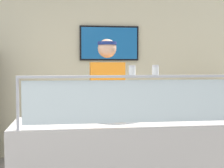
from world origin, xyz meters
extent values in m
cube|color=beige|center=(1.06, 2.76, 1.35)|extent=(6.52, 0.08, 2.70)
cube|color=black|center=(1.18, 2.69, 1.81)|extent=(0.95, 0.04, 0.55)
cube|color=#1966B2|center=(1.18, 2.67, 1.81)|extent=(0.90, 0.01, 0.50)
cylinder|color=#B2B5BC|center=(0.10, 0.06, 1.17)|extent=(0.02, 0.02, 0.44)
cube|color=silver|center=(1.06, 0.06, 1.17)|extent=(1.86, 0.01, 0.36)
cube|color=#B2B5BC|center=(1.06, 0.06, 1.38)|extent=(1.92, 0.06, 0.02)
cylinder|color=#9EA0A8|center=(0.95, 0.42, 0.96)|extent=(0.47, 0.47, 0.01)
cylinder|color=tan|center=(0.95, 0.42, 0.97)|extent=(0.45, 0.45, 0.02)
cylinder|color=#D65B2D|center=(0.95, 0.42, 0.98)|extent=(0.39, 0.39, 0.01)
cube|color=#ADAFB7|center=(0.95, 0.40, 0.99)|extent=(0.15, 0.29, 0.01)
cylinder|color=white|center=(1.03, 0.06, 1.42)|extent=(0.06, 0.06, 0.07)
cylinder|color=white|center=(1.03, 0.06, 1.41)|extent=(0.05, 0.05, 0.04)
cylinder|color=silver|center=(1.03, 0.06, 1.46)|extent=(0.05, 0.05, 0.02)
cylinder|color=white|center=(1.23, 0.06, 1.42)|extent=(0.06, 0.06, 0.07)
cylinder|color=red|center=(1.23, 0.06, 1.41)|extent=(0.05, 0.05, 0.04)
cylinder|color=silver|center=(1.23, 0.06, 1.47)|extent=(0.06, 0.06, 0.02)
cylinder|color=#23232D|center=(0.83, 1.05, 0.47)|extent=(0.13, 0.13, 0.95)
cylinder|color=#23232D|center=(1.05, 1.05, 0.47)|extent=(0.13, 0.13, 0.95)
cube|color=orange|center=(0.94, 1.05, 1.23)|extent=(0.38, 0.21, 0.55)
sphere|color=tan|center=(0.94, 1.05, 1.66)|extent=(0.21, 0.21, 0.21)
cylinder|color=navy|center=(0.94, 1.05, 1.71)|extent=(0.21, 0.21, 0.04)
cylinder|color=tan|center=(1.12, 0.83, 1.13)|extent=(0.08, 0.34, 0.08)
cube|color=#B7BABF|center=(2.78, 2.27, 0.45)|extent=(0.70, 0.55, 0.89)
cube|color=tan|center=(2.79, 2.27, 0.92)|extent=(0.45, 0.45, 0.04)
cube|color=tan|center=(2.77, 2.27, 0.96)|extent=(0.43, 0.43, 0.04)
cube|color=tan|center=(2.78, 2.27, 1.01)|extent=(0.42, 0.42, 0.04)
cube|color=tan|center=(2.78, 2.27, 1.05)|extent=(0.44, 0.44, 0.04)
camera|label=1|loc=(0.49, -2.70, 1.49)|focal=53.96mm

